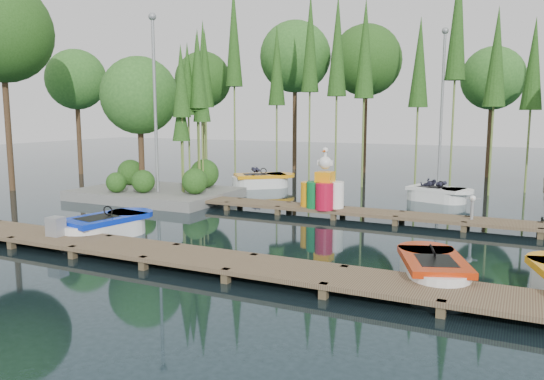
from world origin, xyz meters
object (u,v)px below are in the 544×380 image
at_px(yellow_barrel, 309,194).
at_px(drum_cluster, 325,191).
at_px(boat_yellow_far, 261,181).
at_px(boat_red, 433,271).
at_px(utility_cabinet, 56,226).
at_px(island, 152,120).
at_px(boat_blue, 106,227).

bearing_deg(yellow_barrel, drum_cluster, -13.54).
bearing_deg(boat_yellow_far, boat_red, -67.83).
height_order(boat_yellow_far, yellow_barrel, boat_yellow_far).
relative_size(utility_cabinet, drum_cluster, 0.24).
bearing_deg(yellow_barrel, boat_yellow_far, 130.48).
bearing_deg(island, boat_blue, -62.64).
height_order(boat_blue, boat_yellow_far, boat_yellow_far).
xyz_separation_m(yellow_barrel, drum_cluster, (0.64, -0.15, 0.18)).
bearing_deg(boat_blue, utility_cabinet, -94.00).
distance_m(yellow_barrel, drum_cluster, 0.69).
height_order(boat_blue, boat_red, boat_blue).
bearing_deg(utility_cabinet, boat_blue, 75.58).
distance_m(island, boat_red, 14.26).
xyz_separation_m(boat_blue, yellow_barrel, (3.95, 5.57, 0.44)).
bearing_deg(boat_yellow_far, boat_blue, -105.60).
distance_m(utility_cabinet, drum_cluster, 8.46).
bearing_deg(boat_red, island, 131.36).
xyz_separation_m(boat_yellow_far, yellow_barrel, (4.54, -5.32, 0.40)).
bearing_deg(boat_blue, yellow_barrel, 65.10).
bearing_deg(yellow_barrel, boat_red, -48.77).
distance_m(boat_yellow_far, drum_cluster, 7.56).
bearing_deg(boat_blue, boat_red, 9.04).
bearing_deg(yellow_barrel, boat_blue, -125.32).
height_order(boat_yellow_far, utility_cabinet, boat_yellow_far).
distance_m(boat_blue, utility_cabinet, 1.50).
height_order(utility_cabinet, yellow_barrel, yellow_barrel).
distance_m(boat_blue, boat_red, 9.02).
xyz_separation_m(utility_cabinet, drum_cluster, (4.96, 6.85, 0.35)).
relative_size(boat_red, utility_cabinet, 5.78).
bearing_deg(drum_cluster, yellow_barrel, 166.46).
relative_size(boat_yellow_far, yellow_barrel, 3.78).
bearing_deg(boat_red, yellow_barrel, 110.70).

